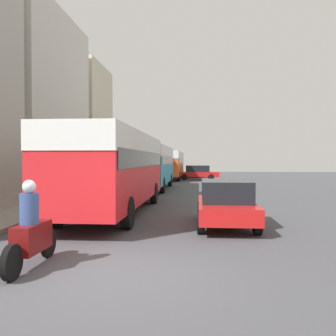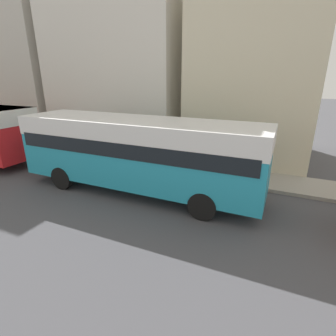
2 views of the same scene
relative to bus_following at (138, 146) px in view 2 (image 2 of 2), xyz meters
name	(u,v)px [view 2 (image 2 of 2)]	position (x,y,z in m)	size (l,w,h in m)	color
building_corner	(15,56)	(-6.88, -15.23, 4.16)	(5.18, 9.52, 12.31)	beige
building_midblock	(126,65)	(-7.50, -5.21, 3.37)	(6.40, 9.04, 10.71)	silver
building_far_terrace	(256,72)	(-7.72, 3.39, 2.89)	(6.85, 6.44, 9.77)	beige
bus_following	(138,146)	(0.00, 0.00, 0.00)	(2.62, 10.23, 3.07)	teal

